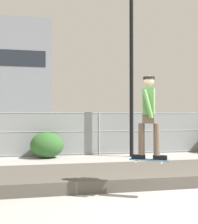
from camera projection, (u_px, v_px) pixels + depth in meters
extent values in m
plane|color=gray|center=(189.00, 210.00, 5.25)|extent=(120.00, 120.00, 0.00)
cube|color=#4C473F|center=(139.00, 174.00, 7.78)|extent=(16.64, 2.42, 0.28)
cube|color=#2D608C|center=(149.00, 160.00, 6.02)|extent=(0.80, 0.54, 0.02)
cylinder|color=silver|center=(162.00, 161.00, 6.04)|extent=(0.06, 0.05, 0.05)
cylinder|color=silver|center=(162.00, 163.00, 5.86)|extent=(0.06, 0.05, 0.05)
cylinder|color=silver|center=(137.00, 160.00, 6.17)|extent=(0.06, 0.05, 0.05)
cylinder|color=silver|center=(136.00, 162.00, 6.00)|extent=(0.06, 0.05, 0.05)
cube|color=#99999E|center=(162.00, 161.00, 5.95)|extent=(0.11, 0.15, 0.01)
cube|color=#99999E|center=(136.00, 160.00, 6.09)|extent=(0.11, 0.15, 0.01)
cube|color=black|center=(160.00, 158.00, 5.96)|extent=(0.29, 0.22, 0.09)
cube|color=black|center=(138.00, 157.00, 6.08)|extent=(0.29, 0.22, 0.09)
cylinder|color=brown|center=(157.00, 139.00, 5.99)|extent=(0.13, 0.13, 0.65)
cylinder|color=brown|center=(142.00, 139.00, 6.07)|extent=(0.13, 0.13, 0.65)
cube|color=brown|center=(149.00, 119.00, 6.03)|extent=(0.37, 0.41, 0.18)
cube|color=#4C7F3F|center=(149.00, 102.00, 6.04)|extent=(0.37, 0.44, 0.54)
cylinder|color=#4C7F3F|center=(150.00, 105.00, 6.27)|extent=(0.25, 0.19, 0.58)
cylinder|color=#4C7F3F|center=(148.00, 104.00, 5.80)|extent=(0.25, 0.19, 0.58)
sphere|color=tan|center=(149.00, 81.00, 6.04)|extent=(0.21, 0.21, 0.21)
cylinder|color=black|center=(149.00, 78.00, 6.04)|extent=(0.24, 0.24, 0.05)
cylinder|color=gray|center=(99.00, 133.00, 12.80)|extent=(0.06, 0.06, 1.85)
cylinder|color=gray|center=(99.00, 113.00, 12.81)|extent=(26.13, 0.04, 0.04)
cylinder|color=gray|center=(99.00, 131.00, 12.80)|extent=(26.13, 0.04, 0.04)
cylinder|color=gray|center=(99.00, 153.00, 12.78)|extent=(26.13, 0.04, 0.04)
cube|color=gray|center=(99.00, 133.00, 12.80)|extent=(26.13, 0.01, 1.85)
cylinder|color=black|center=(131.00, 71.00, 12.24)|extent=(0.16, 0.16, 7.10)
cube|color=black|center=(35.00, 134.00, 16.12)|extent=(4.43, 1.88, 0.70)
cube|color=#23282D|center=(31.00, 122.00, 16.09)|extent=(2.23, 1.64, 0.64)
cylinder|color=black|center=(59.00, 139.00, 17.26)|extent=(0.64, 0.25, 0.64)
cylinder|color=black|center=(62.00, 142.00, 15.60)|extent=(0.64, 0.25, 0.64)
cylinder|color=black|center=(10.00, 140.00, 16.64)|extent=(0.64, 0.25, 0.64)
cylinder|color=black|center=(8.00, 143.00, 14.98)|extent=(0.64, 0.25, 0.64)
ellipsoid|color=#2D5B28|center=(47.00, 145.00, 11.75)|extent=(1.33, 1.09, 1.03)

